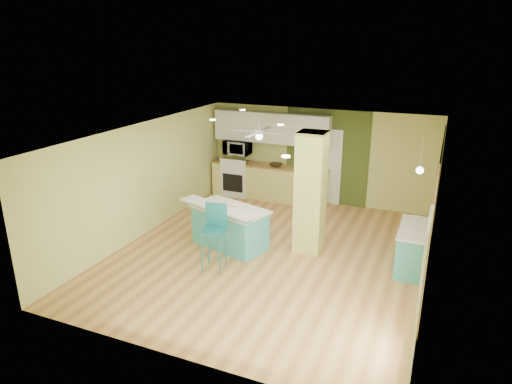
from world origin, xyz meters
TOP-DOWN VIEW (x-y plane):
  - floor at (0.00, 0.00)m, footprint 6.00×7.00m
  - ceiling at (0.00, 0.00)m, footprint 6.00×7.00m
  - wall_back at (0.00, 3.50)m, footprint 6.00×0.01m
  - wall_front at (0.00, -3.50)m, footprint 6.00×0.01m
  - wall_left at (-3.00, 0.00)m, footprint 0.01×7.00m
  - wall_right at (3.00, 0.00)m, footprint 0.01×7.00m
  - wood_panel at (2.99, 0.60)m, footprint 0.02×3.40m
  - olive_accent at (0.20, 3.49)m, footprint 2.20×0.02m
  - interior_door at (0.20, 3.46)m, footprint 0.82×0.05m
  - french_door at (2.97, -2.30)m, footprint 0.04×1.08m
  - column at (0.65, 0.50)m, footprint 0.55×0.55m
  - kitchen_run at (-1.30, 3.20)m, footprint 3.25×0.63m
  - stove at (-2.25, 3.19)m, footprint 0.76×0.66m
  - upper_cabinets at (-1.30, 3.32)m, footprint 3.20×0.34m
  - microwave at (-2.25, 3.20)m, footprint 0.70×0.48m
  - ceiling_fan at (-1.10, 2.00)m, footprint 1.41×1.41m
  - pendant_lamp at (2.65, 0.75)m, footprint 0.14×0.14m
  - wall_decor at (2.96, 0.80)m, footprint 0.03×0.90m
  - peninsula at (-0.95, 0.01)m, footprint 1.96×1.47m
  - bar_stool at (-0.77, -0.95)m, footprint 0.48×0.48m
  - side_counter at (2.70, 0.48)m, footprint 0.56×1.31m
  - fruit_bowl at (-1.09, 3.17)m, footprint 0.34×0.34m
  - canister at (-0.80, -0.08)m, footprint 0.16×0.16m

SIDE VIEW (x-z plane):
  - floor at x=0.00m, z-range -0.01..0.00m
  - side_counter at x=2.70m, z-range 0.00..0.85m
  - peninsula at x=-0.95m, z-range -0.04..0.96m
  - stove at x=-2.25m, z-range -0.08..1.00m
  - kitchen_run at x=-1.30m, z-range 0.00..0.94m
  - bar_stool at x=-0.77m, z-range 0.22..1.50m
  - canister at x=-0.80m, z-range 0.86..1.01m
  - fruit_bowl at x=-1.09m, z-range 0.94..1.02m
  - interior_door at x=0.20m, z-range 0.00..2.00m
  - french_door at x=2.97m, z-range 0.00..2.10m
  - wall_back at x=0.00m, z-range 0.00..2.50m
  - wall_front at x=0.00m, z-range 0.00..2.50m
  - wall_left at x=-3.00m, z-range 0.00..2.50m
  - wall_right at x=3.00m, z-range 0.00..2.50m
  - wood_panel at x=2.99m, z-range 0.00..2.50m
  - olive_accent at x=0.20m, z-range 0.00..2.50m
  - column at x=0.65m, z-range 0.00..2.50m
  - microwave at x=-2.25m, z-range 1.16..1.55m
  - wall_decor at x=2.96m, z-range 1.20..1.90m
  - pendant_lamp at x=2.65m, z-range 1.54..2.23m
  - upper_cabinets at x=-1.30m, z-range 1.55..2.35m
  - ceiling_fan at x=-1.10m, z-range 1.77..2.38m
  - ceiling at x=0.00m, z-range 2.50..2.51m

